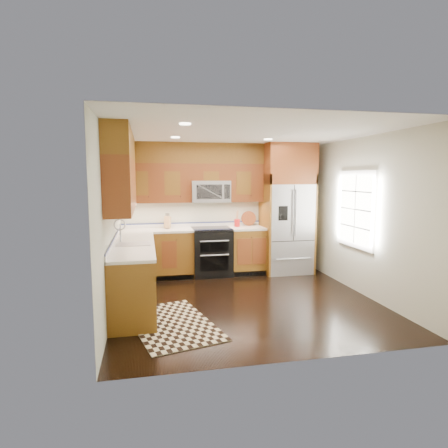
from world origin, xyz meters
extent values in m
plane|color=black|center=(0.00, 0.00, 0.00)|extent=(4.00, 4.00, 0.00)
cube|color=beige|center=(0.00, 2.00, 1.30)|extent=(4.00, 0.02, 2.60)
cube|color=beige|center=(-2.00, 0.00, 1.30)|extent=(0.02, 4.00, 2.60)
cube|color=beige|center=(2.00, 0.00, 1.30)|extent=(0.02, 4.00, 2.60)
cube|color=white|center=(1.98, 0.20, 1.40)|extent=(0.04, 1.10, 1.30)
cube|color=white|center=(1.97, 0.20, 1.40)|extent=(0.02, 0.95, 1.15)
cube|color=brown|center=(-1.31, 1.70, 0.45)|extent=(1.37, 0.60, 0.90)
cube|color=brown|center=(0.49, 1.70, 0.45)|extent=(0.72, 0.60, 0.90)
cube|color=brown|center=(-1.70, 0.20, 0.45)|extent=(0.60, 2.40, 0.90)
cube|color=white|center=(-0.57, 1.70, 0.92)|extent=(2.85, 0.62, 0.04)
cube|color=white|center=(-1.70, 0.20, 0.92)|extent=(0.62, 2.40, 0.04)
cube|color=brown|center=(-0.57, 1.83, 1.83)|extent=(2.85, 0.33, 0.75)
cube|color=brown|center=(-1.83, 0.20, 1.83)|extent=(0.33, 2.40, 0.75)
cube|color=brown|center=(-0.57, 1.83, 2.40)|extent=(2.85, 0.33, 0.40)
cube|color=brown|center=(-1.83, 0.20, 2.40)|extent=(0.33, 2.40, 0.40)
cube|color=black|center=(-0.25, 1.67, 0.46)|extent=(0.76, 0.64, 0.92)
cube|color=black|center=(-0.25, 1.67, 0.94)|extent=(0.76, 0.60, 0.02)
cube|color=black|center=(-0.25, 1.35, 0.62)|extent=(0.55, 0.01, 0.18)
cube|color=black|center=(-0.25, 1.35, 0.30)|extent=(0.55, 0.01, 0.28)
cylinder|color=#B2B2B7|center=(-0.25, 1.33, 0.74)|extent=(0.55, 0.02, 0.02)
cylinder|color=#B2B2B7|center=(-0.25, 1.33, 0.47)|extent=(0.55, 0.02, 0.02)
cube|color=#B2B2B7|center=(-0.25, 1.80, 1.66)|extent=(0.76, 0.40, 0.42)
cube|color=black|center=(-0.30, 1.60, 1.66)|extent=(0.50, 0.01, 0.28)
cube|color=#B2B2B7|center=(1.30, 1.63, 0.90)|extent=(0.90, 0.74, 1.80)
cube|color=black|center=(1.30, 1.26, 1.25)|extent=(0.01, 0.01, 1.08)
cube|color=black|center=(1.08, 1.25, 1.25)|extent=(0.18, 0.01, 0.28)
cube|color=brown|center=(0.83, 1.63, 1.00)|extent=(0.04, 0.74, 2.00)
cube|color=brown|center=(1.77, 1.63, 1.00)|extent=(0.04, 0.74, 2.00)
cube|color=brown|center=(1.30, 1.63, 2.20)|extent=(0.98, 0.74, 0.80)
cube|color=#B2B2B7|center=(-1.70, 0.20, 0.95)|extent=(0.50, 0.42, 0.02)
cylinder|color=#B2B2B7|center=(-1.90, 0.42, 1.08)|extent=(0.02, 0.02, 0.28)
torus|color=#B2B2B7|center=(-1.90, 0.34, 1.22)|extent=(0.18, 0.02, 0.18)
cube|color=black|center=(-1.20, -0.72, 0.01)|extent=(1.34, 1.81, 0.01)
cube|color=#AB8353|center=(-1.10, 1.85, 1.06)|extent=(0.14, 0.17, 0.23)
cylinder|color=red|center=(0.30, 1.81, 1.02)|extent=(0.14, 0.14, 0.15)
cylinder|color=brown|center=(0.58, 1.94, 0.95)|extent=(0.36, 0.36, 0.02)
camera|label=1|loc=(-1.49, -5.52, 1.94)|focal=30.00mm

